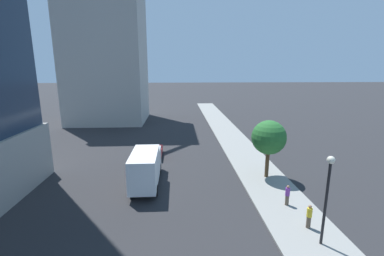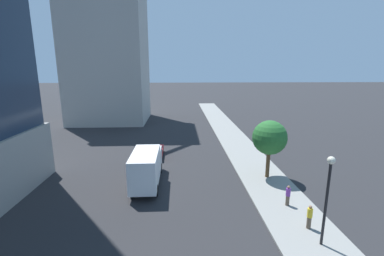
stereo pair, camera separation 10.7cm
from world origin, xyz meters
name	(u,v)px [view 1 (the left image)]	position (x,y,z in m)	size (l,w,h in m)	color
sidewalk	(285,207)	(8.45, 20.00, 0.07)	(4.58, 120.00, 0.15)	gray
construction_building	(105,36)	(-13.17, 55.56, 16.41)	(14.94, 19.40, 36.82)	#B2AFA8
street_lamp	(328,187)	(8.79, 15.57, 3.78)	(0.44, 0.44, 5.50)	black
street_tree	(269,138)	(8.83, 25.56, 4.05)	(3.22, 3.22, 5.53)	brown
car_red	(154,152)	(-2.56, 32.33, 0.67)	(1.90, 4.19, 1.35)	red
box_truck	(146,166)	(-2.56, 24.63, 1.83)	(2.26, 7.36, 3.33)	silver
pedestrian_yellow_shirt	(309,216)	(8.81, 17.19, 0.97)	(0.34, 0.34, 1.62)	brown
pedestrian_purple_shirt	(287,195)	(8.60, 20.16, 0.96)	(0.34, 0.34, 1.61)	brown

